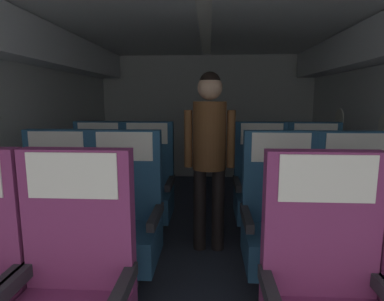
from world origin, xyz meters
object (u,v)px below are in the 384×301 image
object	(u,v)px
seat_c_right_aisle	(315,192)
flight_attendant	(209,144)
seat_b_right_aisle	(355,229)
seat_c_right_window	(261,191)
seat_c_left_window	(97,189)
seat_c_left_aisle	(146,189)
seat_b_left_aisle	(124,224)
seat_b_right_window	(280,227)
seat_b_left_window	(55,222)

from	to	relation	value
seat_c_right_aisle	flight_attendant	size ratio (longest dim) A/B	0.72
seat_b_right_aisle	flight_attendant	bearing A→B (deg)	148.05
seat_b_right_aisle	seat_c_right_window	xyz separation A→B (m)	(-0.48, 0.85, 0.00)
seat_c_left_window	seat_c_left_aisle	world-z (taller)	same
seat_b_left_aisle	seat_b_right_window	xyz separation A→B (m)	(1.07, 0.01, 0.00)
seat_c_right_window	seat_b_right_aisle	bearing A→B (deg)	-60.49
seat_b_left_aisle	seat_b_left_window	bearing A→B (deg)	178.59
seat_b_right_window	seat_c_right_aisle	xyz separation A→B (m)	(0.50, 0.84, 0.00)
seat_b_right_aisle	seat_c_left_aisle	size ratio (longest dim) A/B	1.00
seat_b_left_aisle	seat_b_right_aisle	size ratio (longest dim) A/B	1.00
seat_c_left_window	seat_c_right_aisle	size ratio (longest dim) A/B	1.00
seat_b_right_window	seat_c_left_aisle	size ratio (longest dim) A/B	1.00
flight_attendant	seat_c_left_aisle	bearing A→B (deg)	-2.79
seat_c_left_window	seat_c_left_aisle	size ratio (longest dim) A/B	1.00
seat_b_right_aisle	seat_c_left_window	size ratio (longest dim) A/B	1.00
seat_b_left_window	flight_attendant	world-z (taller)	flight_attendant
seat_b_right_aisle	flight_attendant	size ratio (longest dim) A/B	0.72
seat_b_left_window	seat_b_left_aisle	distance (m)	0.49
seat_b_right_aisle	seat_b_right_window	bearing A→B (deg)	179.33
seat_c_right_aisle	seat_c_left_aisle	bearing A→B (deg)	-179.39
seat_c_right_aisle	seat_c_right_window	xyz separation A→B (m)	(-0.49, 0.00, 0.00)
seat_b_right_aisle	seat_c_right_window	distance (m)	0.98
seat_c_left_aisle	seat_b_left_window	bearing A→B (deg)	-120.16
seat_b_right_window	seat_b_left_aisle	bearing A→B (deg)	-179.37
seat_b_right_aisle	seat_c_right_aisle	distance (m)	0.85
seat_b_left_aisle	seat_b_right_aisle	xyz separation A→B (m)	(1.56, 0.01, 0.00)
seat_b_right_window	seat_c_right_window	world-z (taller)	same
seat_b_left_window	seat_b_right_window	bearing A→B (deg)	-0.01
seat_c_left_window	seat_c_right_window	world-z (taller)	same
seat_b_right_aisle	seat_c_right_aisle	world-z (taller)	same
seat_c_left_window	seat_b_left_aisle	bearing A→B (deg)	-60.02
seat_c_right_aisle	flight_attendant	bearing A→B (deg)	-166.09
seat_b_left_window	seat_b_right_aisle	bearing A→B (deg)	-0.17
seat_b_right_aisle	flight_attendant	xyz separation A→B (m)	(-0.97, 0.61, 0.47)
seat_b_left_window	seat_c_left_window	size ratio (longest dim) A/B	1.00
seat_c_right_window	flight_attendant	bearing A→B (deg)	-153.47
seat_c_left_aisle	seat_c_right_aisle	xyz separation A→B (m)	(1.58, 0.02, 0.00)
seat_b_right_window	seat_c_right_window	bearing A→B (deg)	89.51
seat_b_left_window	seat_c_right_window	xyz separation A→B (m)	(1.57, 0.85, 0.00)
seat_b_left_window	seat_c_right_aisle	world-z (taller)	same
seat_b_left_window	seat_b_right_aisle	world-z (taller)	same
seat_c_left_window	seat_c_right_aisle	xyz separation A→B (m)	(2.06, 0.01, 0.00)
seat_b_left_window	seat_c_right_window	distance (m)	1.78
seat_c_left_aisle	seat_b_right_aisle	bearing A→B (deg)	-27.99
seat_b_left_aisle	seat_b_right_aisle	bearing A→B (deg)	0.22
seat_c_left_aisle	flight_attendant	world-z (taller)	flight_attendant
seat_b_left_window	flight_attendant	xyz separation A→B (m)	(1.08, 0.60, 0.47)
seat_c_left_aisle	seat_c_right_window	xyz separation A→B (m)	(1.09, 0.02, 0.00)
flight_attendant	seat_c_right_window	bearing A→B (deg)	-135.41
seat_c_left_aisle	flight_attendant	size ratio (longest dim) A/B	0.72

